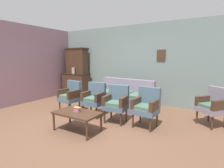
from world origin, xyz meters
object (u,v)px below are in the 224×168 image
floral_couch (123,98)px  armchair_by_doorway (146,105)px  wingback_chair_by_fireplace (213,105)px  vase_on_cabinet (73,71)px  side_cabinet (76,85)px  armchair_near_couch_end (94,98)px  armchair_near_cabinet (116,102)px  coffee_table (77,114)px  book_stack_on_table (77,109)px  armchair_row_middle (71,95)px

floral_couch → armchair_by_doorway: same height
wingback_chair_by_fireplace → vase_on_cabinet: bearing=173.0°
side_cabinet → floral_couch: (2.51, -0.60, -0.14)m
armchair_near_couch_end → wingback_chair_by_fireplace: bearing=16.9°
side_cabinet → wingback_chair_by_fireplace: size_ratio=1.28×
vase_on_cabinet → armchair_near_cabinet: 3.31m
armchair_near_couch_end → coffee_table: 1.07m
floral_couch → armchair_by_doorway: bearing=-42.4°
floral_couch → armchair_by_doorway: 1.54m
side_cabinet → book_stack_on_table: (2.43, -2.60, 0.00)m
wingback_chair_by_fireplace → coffee_table: size_ratio=0.90×
armchair_row_middle → coffee_table: (1.10, -0.93, -0.12)m
armchair_near_cabinet → side_cabinet: bearing=149.4°
vase_on_cabinet → coffee_table: size_ratio=0.26×
armchair_by_doorway → coffee_table: 1.56m
armchair_by_doorway → armchair_row_middle: bearing=-178.2°
coffee_table → book_stack_on_table: book_stack_on_table is taller
coffee_table → book_stack_on_table: 0.10m
side_cabinet → armchair_row_middle: bearing=-51.6°
armchair_by_doorway → armchair_near_couch_end: bearing=179.5°
vase_on_cabinet → coffee_table: (2.43, -2.47, -0.68)m
vase_on_cabinet → floral_couch: (2.48, -0.43, -0.73)m
book_stack_on_table → coffee_table: bearing=-57.3°
armchair_row_middle → book_stack_on_table: (1.08, -0.89, -0.03)m
armchair_near_cabinet → coffee_table: armchair_near_cabinet is taller
armchair_near_couch_end → book_stack_on_table: size_ratio=5.69×
coffee_table → side_cabinet: bearing=132.9°
book_stack_on_table → wingback_chair_by_fireplace: bearing=36.1°
armchair_near_couch_end → armchair_by_doorway: (1.48, -0.01, 0.00)m
side_cabinet → vase_on_cabinet: vase_on_cabinet is taller
side_cabinet → armchair_row_middle: size_ratio=1.28×
armchair_by_doorway → book_stack_on_table: size_ratio=5.69×
floral_couch → armchair_near_couch_end: 1.09m
armchair_near_cabinet → wingback_chair_by_fireplace: same height
vase_on_cabinet → armchair_by_doorway: (3.61, -1.46, -0.56)m
armchair_row_middle → armchair_by_doorway: bearing=1.8°
side_cabinet → coffee_table: bearing=-47.1°
armchair_by_doorway → book_stack_on_table: armchair_by_doorway is taller
armchair_near_cabinet → book_stack_on_table: bearing=-117.8°
floral_couch → armchair_row_middle: same height
floral_couch → armchair_near_couch_end: size_ratio=2.11×
side_cabinet → coffee_table: side_cabinet is taller
vase_on_cabinet → armchair_near_couch_end: (2.13, -1.45, -0.56)m
coffee_table → book_stack_on_table: (-0.02, 0.04, 0.09)m
side_cabinet → armchair_by_doorway: (3.64, -1.64, 0.03)m
armchair_near_couch_end → armchair_near_cabinet: size_ratio=1.00×
vase_on_cabinet → floral_couch: size_ratio=0.14×
armchair_near_cabinet → book_stack_on_table: (-0.47, -0.89, -0.03)m
side_cabinet → coffee_table: (2.45, -2.64, -0.09)m
armchair_row_middle → armchair_near_couch_end: 0.81m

